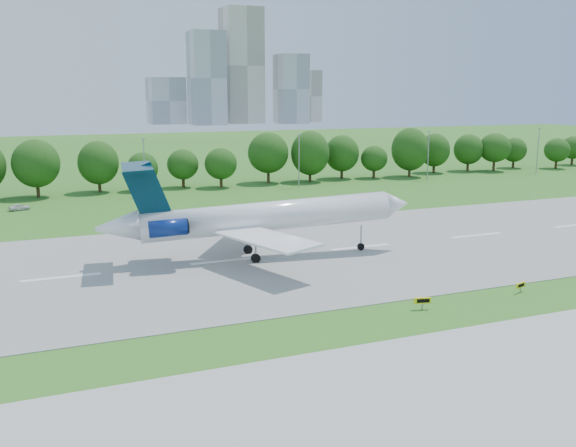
% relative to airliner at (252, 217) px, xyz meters
% --- Properties ---
extents(ground, '(600.00, 600.00, 0.00)m').
position_rel_airliner_xyz_m(ground, '(16.06, -25.25, -5.59)').
color(ground, '#266219').
rests_on(ground, ground).
extents(runway, '(400.00, 45.00, 0.08)m').
position_rel_airliner_xyz_m(runway, '(16.06, -0.25, -5.55)').
color(runway, gray).
rests_on(runway, ground).
extents(tree_line, '(288.40, 8.40, 10.40)m').
position_rel_airliner_xyz_m(tree_line, '(16.06, 66.75, 0.60)').
color(tree_line, '#382314').
rests_on(tree_line, ground).
extents(light_poles, '(175.90, 0.25, 12.19)m').
position_rel_airliner_xyz_m(light_poles, '(13.56, 56.75, 0.75)').
color(light_poles, gray).
rests_on(light_poles, ground).
extents(skyline, '(127.00, 52.00, 80.00)m').
position_rel_airliner_xyz_m(skyline, '(116.22, 365.36, 24.87)').
color(skyline, '#B2B2B7').
rests_on(skyline, ground).
extents(airliner, '(42.03, 30.39, 13.13)m').
position_rel_airliner_xyz_m(airliner, '(0.00, 0.00, 0.00)').
color(airliner, white).
rests_on(airliner, ground).
extents(taxi_sign_left, '(1.76, 0.62, 1.24)m').
position_rel_airliner_xyz_m(taxi_sign_left, '(9.05, -25.81, -4.68)').
color(taxi_sign_left, gray).
rests_on(taxi_sign_left, ground).
extents(taxi_sign_centre, '(1.56, 0.62, 1.11)m').
position_rel_airliner_xyz_m(taxi_sign_centre, '(22.18, -25.13, -4.77)').
color(taxi_sign_centre, gray).
rests_on(taxi_sign_centre, ground).
extents(service_vehicle_b, '(3.94, 2.48, 1.25)m').
position_rel_airliner_xyz_m(service_vehicle_b, '(-28.50, 49.63, -4.96)').
color(service_vehicle_b, silver).
rests_on(service_vehicle_b, ground).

